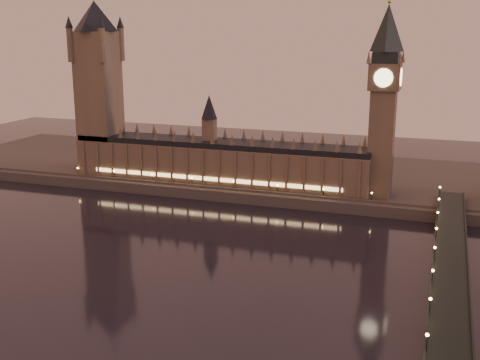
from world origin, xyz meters
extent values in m
plane|color=black|center=(0.00, 0.00, 0.00)|extent=(700.00, 700.00, 0.00)
cube|color=#423D35|center=(30.00, 165.00, 3.00)|extent=(560.00, 130.00, 6.00)
cube|color=brown|center=(-40.00, 121.00, 17.00)|extent=(180.00, 26.00, 22.00)
cube|color=black|center=(-40.00, 121.00, 29.60)|extent=(180.00, 22.00, 3.20)
cube|color=#FFCC7F|center=(-40.00, 107.50, 11.00)|extent=(153.00, 0.25, 2.20)
cube|color=brown|center=(-120.00, 121.00, 50.00)|extent=(22.00, 22.00, 88.00)
cone|color=black|center=(-120.00, 121.00, 103.00)|extent=(31.68, 31.68, 18.00)
cube|color=brown|center=(54.00, 121.00, 35.00)|extent=(13.00, 13.00, 58.00)
cube|color=brown|center=(54.00, 121.00, 71.00)|extent=(16.00, 16.00, 14.00)
cylinder|color=#FFEAA5|center=(54.00, 112.82, 71.00)|extent=(9.60, 0.35, 9.60)
cylinder|color=#FFEAA5|center=(45.82, 121.00, 71.00)|extent=(0.35, 9.60, 9.60)
cube|color=black|center=(54.00, 121.00, 81.00)|extent=(13.00, 13.00, 6.00)
cone|color=black|center=(54.00, 121.00, 96.00)|extent=(17.68, 17.68, 24.00)
sphere|color=gold|center=(54.00, 121.00, 109.00)|extent=(2.00, 2.00, 2.00)
cube|color=black|center=(92.00, 0.00, 8.00)|extent=(13.00, 260.00, 2.00)
cube|color=black|center=(85.70, 0.00, 9.50)|extent=(0.60, 260.00, 1.00)
cube|color=black|center=(98.30, 0.00, 9.50)|extent=(0.60, 260.00, 1.00)
camera|label=1|loc=(86.15, -206.13, 95.27)|focal=45.00mm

